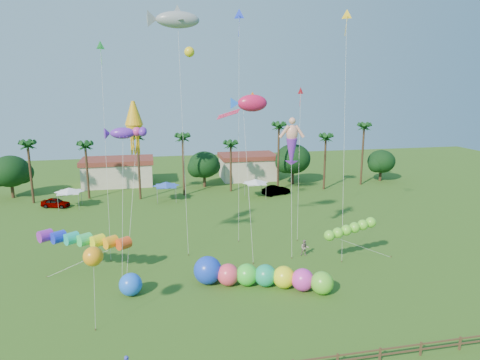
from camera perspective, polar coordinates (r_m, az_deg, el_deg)
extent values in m
plane|color=#285116|center=(34.47, 3.64, -18.48)|extent=(160.00, 160.00, 0.00)
cylinder|color=#3A2819|center=(71.90, -26.13, 0.69)|extent=(0.36, 0.36, 9.00)
cylinder|color=#3A2819|center=(71.36, -19.69, 0.96)|extent=(0.36, 0.36, 8.50)
cylinder|color=#3A2819|center=(68.60, -13.32, 1.56)|extent=(0.36, 0.36, 10.00)
cylinder|color=#3A2819|center=(69.79, -7.55, 1.77)|extent=(0.36, 0.36, 9.50)
cylinder|color=#3A2819|center=(71.94, -1.23, 1.60)|extent=(0.36, 0.36, 8.00)
cylinder|color=#3A2819|center=(72.61, 5.13, 2.86)|extent=(0.36, 0.36, 11.00)
cylinder|color=#3A2819|center=(74.60, 11.23, 2.15)|extent=(0.36, 0.36, 9.00)
cylinder|color=#3A2819|center=(79.68, 16.00, 3.11)|extent=(0.36, 0.36, 10.50)
sphere|color=#113814|center=(76.79, -28.31, 1.03)|extent=(5.88, 5.88, 5.88)
sphere|color=#113814|center=(75.21, -4.80, 2.07)|extent=(5.46, 5.46, 5.46)
sphere|color=#113814|center=(77.73, 7.08, 2.82)|extent=(6.30, 6.30, 6.30)
sphere|color=#113814|center=(84.07, 18.33, 2.37)|extent=(5.04, 5.04, 5.04)
cube|color=beige|center=(80.16, -15.93, 0.80)|extent=(12.00, 7.00, 4.00)
cube|color=beige|center=(81.98, 1.03, 1.55)|extent=(10.00, 7.00, 4.00)
pyramid|color=white|center=(67.16, -21.82, -1.22)|extent=(3.00, 3.00, 0.60)
pyramid|color=blue|center=(67.11, -9.84, -0.49)|extent=(3.00, 3.00, 0.60)
pyramid|color=white|center=(68.05, 2.05, -0.13)|extent=(3.00, 3.00, 0.60)
cube|color=brown|center=(30.40, 12.86, -22.41)|extent=(0.12, 0.12, 1.00)
cube|color=brown|center=(31.63, 18.17, -21.23)|extent=(0.12, 0.12, 1.00)
cube|color=brown|center=(33.08, 22.96, -20.01)|extent=(0.12, 0.12, 1.00)
cube|color=brown|center=(34.73, 27.26, -18.78)|extent=(0.12, 0.12, 1.00)
imported|color=#4C4C54|center=(68.83, -23.38, -2.79)|extent=(4.42, 2.86, 1.40)
imported|color=#4C4C54|center=(70.47, 4.83, -1.37)|extent=(5.00, 3.04, 1.55)
imported|color=gray|center=(46.31, 8.62, -8.94)|extent=(1.01, 0.89, 1.75)
sphere|color=#FF435E|center=(39.54, -1.60, -12.50)|extent=(2.00, 2.00, 2.00)
sphere|color=#38DC33|center=(39.52, 0.91, -12.51)|extent=(2.00, 2.00, 2.00)
sphere|color=#17A471|center=(39.45, 3.40, -12.59)|extent=(2.00, 2.00, 2.00)
sphere|color=#F2F519|center=(39.26, 5.87, -12.76)|extent=(2.00, 2.00, 2.00)
sphere|color=#DF34B6|center=(38.98, 8.36, -13.03)|extent=(2.00, 2.00, 2.00)
sphere|color=#5FCB2D|center=(38.71, 10.88, -13.32)|extent=(2.00, 2.00, 2.00)
sphere|color=blue|center=(39.83, -4.33, -11.90)|extent=(3.34, 3.34, 2.56)
sphere|color=#1C63FE|center=(38.99, -14.38, -13.33)|extent=(1.97, 1.97, 1.97)
cylinder|color=#E34919|center=(42.39, -18.11, -8.24)|extent=(7.94, 4.82, 1.13)
cylinder|color=silver|center=(43.56, -19.93, -10.03)|extent=(7.24, 0.88, 3.17)
cylinder|color=brown|center=(45.19, -24.34, -11.63)|extent=(0.08, 0.08, 0.16)
ellipsoid|color=#66D32E|center=(43.95, 11.83, -7.26)|extent=(5.97, 1.76, 1.29)
cylinder|color=silver|center=(46.08, 15.83, -8.55)|extent=(7.19, 0.24, 3.06)
cylinder|color=brown|center=(48.39, 19.49, -9.60)|extent=(0.08, 0.08, 0.16)
sphere|color=orange|center=(32.66, -18.99, -9.61)|extent=(1.62, 1.62, 1.42)
cylinder|color=silver|center=(33.84, -18.84, -14.20)|extent=(0.27, 0.07, 5.82)
cylinder|color=brown|center=(35.17, -18.71, -18.35)|extent=(0.08, 0.08, 0.16)
cylinder|color=silver|center=(45.44, 6.91, -2.82)|extent=(0.82, 3.34, 11.52)
cylinder|color=brown|center=(45.70, 6.92, -10.26)|extent=(0.08, 0.08, 0.16)
ellipsoid|color=#CE164B|center=(46.27, 1.67, 10.21)|extent=(5.09, 3.11, 2.01)
cylinder|color=silver|center=(44.45, 1.73, -0.20)|extent=(1.20, 5.70, 15.84)
cylinder|color=brown|center=(44.15, 1.80, -11.02)|extent=(0.08, 0.08, 0.16)
ellipsoid|color=gray|center=(49.53, -8.31, 20.39)|extent=(6.65, 4.18, 2.24)
cylinder|color=silver|center=(46.34, -7.61, 5.71)|extent=(0.08, 6.17, 24.58)
cylinder|color=brown|center=(46.46, -6.90, -9.87)|extent=(0.08, 0.08, 0.16)
cone|color=#EBA813|center=(43.36, -13.93, 7.02)|extent=(1.92, 1.92, 5.02)
cylinder|color=silver|center=(42.49, -14.39, -2.61)|extent=(1.34, 4.29, 13.83)
cylinder|color=brown|center=(42.83, -14.88, -12.25)|extent=(0.08, 0.08, 0.16)
ellipsoid|color=#6926BE|center=(41.04, -15.38, 6.05)|extent=(4.32, 3.23, 1.50)
cylinder|color=silver|center=(40.50, -15.41, -3.73)|extent=(0.66, 3.78, 13.41)
cylinder|color=brown|center=(41.12, -15.46, -13.38)|extent=(0.08, 0.08, 0.16)
cone|color=red|center=(50.92, 8.09, 11.60)|extent=(1.03, 0.63, 1.03)
cylinder|color=silver|center=(50.02, 7.86, 1.80)|extent=(1.12, 3.39, 16.97)
cylinder|color=brown|center=(50.59, 7.63, -7.97)|extent=(0.08, 0.08, 0.16)
cone|color=yellow|center=(46.35, 14.05, 20.51)|extent=(1.06, 0.94, 1.17)
cylinder|color=silver|center=(44.35, 13.72, 5.05)|extent=(0.93, 3.76, 24.43)
cylinder|color=brown|center=(45.71, 13.42, -10.53)|extent=(0.08, 0.08, 0.16)
cone|color=#33DB4D|center=(46.49, -18.11, 16.59)|extent=(1.01, 0.80, 1.08)
cylinder|color=silver|center=(45.28, -17.45, 3.09)|extent=(0.13, 3.31, 21.48)
cylinder|color=brown|center=(46.60, -16.82, -10.27)|extent=(0.08, 0.08, 0.16)
cone|color=#1A33EA|center=(50.78, -0.13, 21.13)|extent=(1.32, 0.92, 1.36)
cylinder|color=silver|center=(48.70, -0.16, 6.57)|extent=(0.83, 3.55, 25.29)
cylinder|color=brown|center=(49.88, -0.18, -8.16)|extent=(0.08, 0.08, 0.16)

